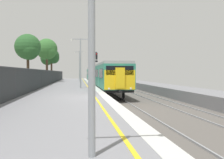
# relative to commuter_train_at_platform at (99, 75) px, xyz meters

# --- Properties ---
(ground) EXTENTS (17.40, 110.00, 1.21)m
(ground) POSITION_rel_commuter_train_at_platform_xyz_m (0.54, -25.86, -1.88)
(ground) COLOR gray
(commuter_train_at_platform) EXTENTS (2.83, 42.67, 3.81)m
(commuter_train_at_platform) POSITION_rel_commuter_train_at_platform_xyz_m (0.00, 0.00, 0.00)
(commuter_train_at_platform) COLOR #2D846B
(commuter_train_at_platform) RESTS_ON ground
(signal_gantry) EXTENTS (1.10, 0.24, 4.65)m
(signal_gantry) POSITION_rel_commuter_train_at_platform_xyz_m (-1.46, -5.73, 1.65)
(signal_gantry) COLOR #47474C
(signal_gantry) RESTS_ON ground
(speed_limit_sign) EXTENTS (0.59, 0.08, 2.87)m
(speed_limit_sign) POSITION_rel_commuter_train_at_platform_xyz_m (-1.85, -8.71, 0.55)
(speed_limit_sign) COLOR #59595B
(speed_limit_sign) RESTS_ON ground
(platform_lamp_mid) EXTENTS (2.00, 0.20, 5.27)m
(platform_lamp_mid) POSITION_rel_commuter_train_at_platform_xyz_m (-3.30, -15.47, 1.87)
(platform_lamp_mid) COLOR #93999E
(platform_lamp_mid) RESTS_ON ground
(platform_lamp_far) EXTENTS (2.00, 0.20, 5.76)m
(platform_lamp_far) POSITION_rel_commuter_train_at_platform_xyz_m (-3.30, 6.76, 2.12)
(platform_lamp_far) COLOR #93999E
(platform_lamp_far) RESTS_ON ground
(platform_back_fence) EXTENTS (0.07, 99.00, 1.97)m
(platform_back_fence) POSITION_rel_commuter_train_at_platform_xyz_m (-7.55, -25.86, -0.24)
(platform_back_fence) COLOR #282B2D
(platform_back_fence) RESTS_ON ground
(background_tree_left) EXTENTS (2.86, 2.86, 6.10)m
(background_tree_left) POSITION_rel_commuter_train_at_platform_xyz_m (-9.98, 12.67, 3.28)
(background_tree_left) COLOR #473323
(background_tree_left) RESTS_ON ground
(background_tree_centre) EXTENTS (3.17, 3.17, 6.40)m
(background_tree_centre) POSITION_rel_commuter_train_at_platform_xyz_m (-9.63, -10.27, 3.40)
(background_tree_centre) COLOR #473323
(background_tree_centre) RESTS_ON ground
(background_tree_right) EXTENTS (3.71, 3.71, 7.64)m
(background_tree_right) POSITION_rel_commuter_train_at_platform_xyz_m (-8.90, 3.16, 4.38)
(background_tree_right) COLOR #473323
(background_tree_right) RESTS_ON ground
(background_tree_back) EXTENTS (2.98, 2.96, 6.34)m
(background_tree_back) POSITION_rel_commuter_train_at_platform_xyz_m (-8.52, 7.45, 3.45)
(background_tree_back) COLOR #473323
(background_tree_back) RESTS_ON ground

